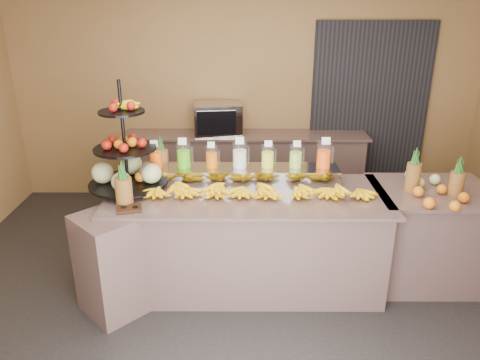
{
  "coord_description": "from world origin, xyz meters",
  "views": [
    {
      "loc": [
        -0.05,
        -3.53,
        2.58
      ],
      "look_at": [
        -0.07,
        0.3,
        1.06
      ],
      "focal_mm": 35.0,
      "sensor_mm": 36.0,
      "label": 1
    }
  ],
  "objects_px": {
    "banana_heap": "(258,188)",
    "oven_warmer": "(217,119)",
    "right_fruit_pile": "(436,189)",
    "pitcher_tray": "(240,175)",
    "condiment_caddy": "(130,209)",
    "fruit_stand": "(132,163)"
  },
  "relations": [
    {
      "from": "banana_heap",
      "to": "condiment_caddy",
      "type": "relative_size",
      "value": 10.51
    },
    {
      "from": "right_fruit_pile",
      "to": "oven_warmer",
      "type": "xyz_separation_m",
      "value": [
        -2.0,
        2.02,
        0.12
      ]
    },
    {
      "from": "banana_heap",
      "to": "oven_warmer",
      "type": "relative_size",
      "value": 3.37
    },
    {
      "from": "condiment_caddy",
      "to": "fruit_stand",
      "type": "bearing_deg",
      "value": 97.59
    },
    {
      "from": "right_fruit_pile",
      "to": "oven_warmer",
      "type": "relative_size",
      "value": 0.81
    },
    {
      "from": "banana_heap",
      "to": "fruit_stand",
      "type": "relative_size",
      "value": 2.01
    },
    {
      "from": "fruit_stand",
      "to": "oven_warmer",
      "type": "distance_m",
      "value": 1.96
    },
    {
      "from": "pitcher_tray",
      "to": "right_fruit_pile",
      "type": "xyz_separation_m",
      "value": [
        1.71,
        -0.35,
        0.01
      ]
    },
    {
      "from": "condiment_caddy",
      "to": "right_fruit_pile",
      "type": "distance_m",
      "value": 2.63
    },
    {
      "from": "pitcher_tray",
      "to": "fruit_stand",
      "type": "xyz_separation_m",
      "value": [
        -0.97,
        -0.17,
        0.17
      ]
    },
    {
      "from": "pitcher_tray",
      "to": "banana_heap",
      "type": "height_order",
      "value": "banana_heap"
    },
    {
      "from": "banana_heap",
      "to": "oven_warmer",
      "type": "bearing_deg",
      "value": 102.67
    },
    {
      "from": "fruit_stand",
      "to": "oven_warmer",
      "type": "relative_size",
      "value": 1.67
    },
    {
      "from": "pitcher_tray",
      "to": "fruit_stand",
      "type": "height_order",
      "value": "fruit_stand"
    },
    {
      "from": "pitcher_tray",
      "to": "right_fruit_pile",
      "type": "bearing_deg",
      "value": -11.46
    },
    {
      "from": "pitcher_tray",
      "to": "banana_heap",
      "type": "distance_m",
      "value": 0.36
    },
    {
      "from": "fruit_stand",
      "to": "right_fruit_pile",
      "type": "height_order",
      "value": "fruit_stand"
    },
    {
      "from": "pitcher_tray",
      "to": "right_fruit_pile",
      "type": "distance_m",
      "value": 1.75
    },
    {
      "from": "oven_warmer",
      "to": "condiment_caddy",
      "type": "bearing_deg",
      "value": -112.29
    },
    {
      "from": "pitcher_tray",
      "to": "banana_heap",
      "type": "relative_size",
      "value": 0.92
    },
    {
      "from": "condiment_caddy",
      "to": "oven_warmer",
      "type": "distance_m",
      "value": 2.39
    },
    {
      "from": "fruit_stand",
      "to": "oven_warmer",
      "type": "bearing_deg",
      "value": 57.98
    }
  ]
}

